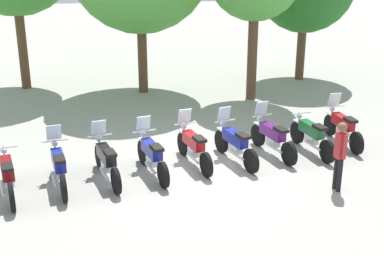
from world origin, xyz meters
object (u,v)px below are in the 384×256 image
Objects in this scene: motorcycle_6 at (272,137)px; motorcycle_5 at (235,143)px; person_0 at (340,151)px; motorcycle_7 at (311,135)px; motorcycle_1 at (59,166)px; motorcycle_4 at (193,146)px; motorcycle_2 at (106,160)px; motorcycle_3 at (152,155)px; motorcycle_8 at (342,127)px; motorcycle_0 at (8,175)px.

motorcycle_5 is at bearing 89.82° from motorcycle_6.
motorcycle_7 is at bearing 76.59° from person_0.
motorcycle_1 is 3.45m from motorcycle_4.
motorcycle_3 is (1.12, 0.18, 0.00)m from motorcycle_2.
motorcycle_5 and motorcycle_8 have the same top height.
motorcycle_1 and motorcycle_2 have the same top height.
motorcycle_1 is 6.60m from person_0.
motorcycle_2 is 0.98× the size of motorcycle_8.
motorcycle_4 is (4.47, 1.15, 0.01)m from motorcycle_0.
motorcycle_6 is (3.35, 0.82, 0.00)m from motorcycle_3.
motorcycle_3 is 4.54m from person_0.
motorcycle_5 is (1.12, 0.05, 0.00)m from motorcycle_4.
motorcycle_7 is at bearing -98.72° from motorcycle_5.
motorcycle_8 is (4.48, 0.90, 0.00)m from motorcycle_4.
motorcycle_4 is (3.35, 0.83, 0.00)m from motorcycle_1.
motorcycle_3 is 1.20m from motorcycle_4.
motorcycle_1 reaches higher than motorcycle_0.
motorcycle_1 is 1.01× the size of motorcycle_4.
motorcycle_6 reaches higher than motorcycle_0.
motorcycle_0 is 1.00× the size of motorcycle_3.
motorcycle_3 is at bearing 84.90° from motorcycle_5.
motorcycle_1 is 1.28× the size of person_0.
motorcycle_8 is at bearing -93.39° from motorcycle_6.
person_0 is (6.49, -1.12, 0.47)m from motorcycle_1.
motorcycle_6 is at bearing -91.84° from motorcycle_0.
person_0 is (4.26, -1.51, 0.47)m from motorcycle_3.
motorcycle_6 is 2.55m from person_0.
motorcycle_8 is at bearing -91.62° from motorcycle_3.
person_0 reaches higher than motorcycle_6.
motorcycle_3 is at bearing 89.22° from motorcycle_7.
motorcycle_0 is 2.29m from motorcycle_2.
motorcycle_4 is at bearing 75.14° from motorcycle_5.
motorcycle_5 is (5.58, 1.20, 0.01)m from motorcycle_0.
motorcycle_0 is 0.99× the size of motorcycle_1.
motorcycle_4 is at bearing 85.38° from motorcycle_7.
motorcycle_1 is 1.13m from motorcycle_2.
person_0 is at bearing -110.73° from motorcycle_0.
person_0 is (7.61, -0.80, 0.48)m from motorcycle_0.
motorcycle_0 is 1.01× the size of motorcycle_5.
motorcycle_3 is at bearing -96.09° from motorcycle_2.
motorcycle_7 is at bearing -97.66° from motorcycle_4.
motorcycle_0 is at bearing 86.70° from motorcycle_3.
person_0 is at bearing -175.24° from motorcycle_6.
motorcycle_8 is at bearing -93.51° from motorcycle_5.
motorcycle_5 is at bearing -101.78° from motorcycle_4.
motorcycle_3 is at bearing -91.72° from motorcycle_1.
motorcycle_1 reaches higher than motorcycle_7.
motorcycle_4 is at bearing -83.52° from motorcycle_3.
motorcycle_1 is 4.55m from motorcycle_5.
person_0 is at bearing -111.42° from motorcycle_1.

